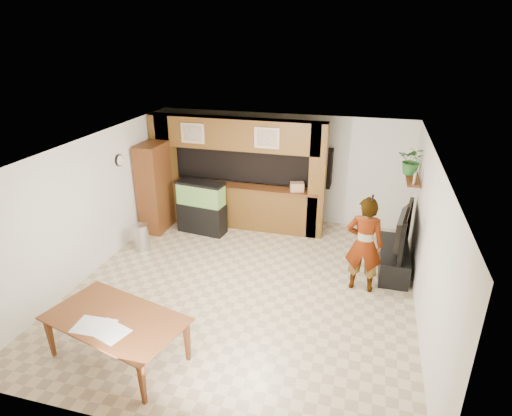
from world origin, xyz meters
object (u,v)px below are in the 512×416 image
(pantry_cabinet, at_px, (154,188))
(television, at_px, (398,229))
(dining_table, at_px, (116,340))
(person, at_px, (364,244))
(aquarium, at_px, (202,208))

(pantry_cabinet, height_order, television, pantry_cabinet)
(pantry_cabinet, xyz_separation_m, dining_table, (1.49, -4.14, -0.68))
(pantry_cabinet, distance_m, person, 4.95)
(aquarium, bearing_deg, television, -1.29)
(aquarium, bearing_deg, person, -14.28)
(dining_table, bearing_deg, aquarium, 109.69)
(person, bearing_deg, aquarium, -17.97)
(television, distance_m, dining_table, 5.30)
(dining_table, bearing_deg, pantry_cabinet, 124.17)
(television, xyz_separation_m, dining_table, (-3.86, -3.59, -0.55))
(dining_table, bearing_deg, person, 54.77)
(pantry_cabinet, bearing_deg, aquarium, 5.22)
(television, height_order, person, person)
(aquarium, relative_size, dining_table, 0.63)
(pantry_cabinet, bearing_deg, dining_table, -70.22)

